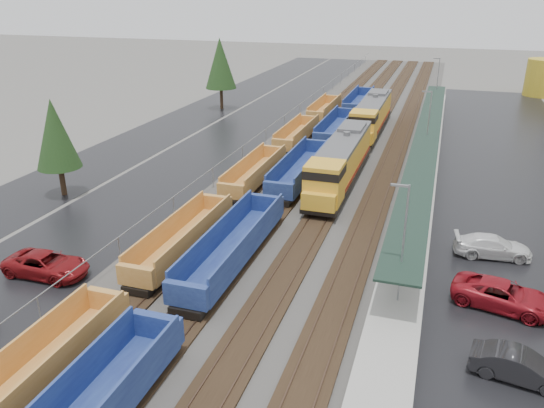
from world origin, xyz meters
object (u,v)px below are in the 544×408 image
at_px(well_string_blue, 273,201).
at_px(parked_car_west_c, 47,265).
at_px(parked_car_east_a, 520,367).
at_px(parked_car_east_b, 503,295).
at_px(well_string_yellow, 224,201).
at_px(locomotive_lead, 341,162).
at_px(locomotive_trail, 372,116).
at_px(storage_tank, 544,78).
at_px(parked_car_east_c, 493,247).

height_order(well_string_blue, parked_car_west_c, well_string_blue).
xyz_separation_m(parked_car_east_a, parked_car_east_b, (-0.29, 6.63, 0.05)).
height_order(well_string_yellow, parked_car_east_a, well_string_yellow).
distance_m(well_string_yellow, parked_car_east_a, 26.36).
distance_m(locomotive_lead, locomotive_trail, 21.00).
xyz_separation_m(well_string_yellow, storage_tank, (33.41, 67.59, 2.08)).
distance_m(locomotive_trail, parked_car_west_c, 46.84).
relative_size(locomotive_trail, well_string_yellow, 0.22).
bearing_deg(storage_tank, parked_car_east_b, -98.94).
relative_size(well_string_blue, parked_car_east_c, 19.58).
bearing_deg(well_string_blue, storage_tank, 66.17).
relative_size(locomotive_trail, parked_car_east_b, 3.44).
distance_m(locomotive_trail, well_string_yellow, 31.86).
xyz_separation_m(storage_tank, parked_car_east_b, (-11.93, -75.81, -2.39)).
bearing_deg(parked_car_east_b, well_string_blue, 75.58).
relative_size(parked_car_west_c, parked_car_east_b, 0.97).
xyz_separation_m(locomotive_trail, parked_car_west_c, (-15.22, -44.27, -1.64)).
distance_m(well_string_blue, parked_car_east_a, 23.83).
relative_size(locomotive_lead, well_string_blue, 0.19).
xyz_separation_m(well_string_blue, parked_car_east_a, (17.78, -15.86, -0.45)).
height_order(well_string_yellow, parked_car_east_c, well_string_yellow).
distance_m(locomotive_trail, well_string_blue, 30.10).
bearing_deg(storage_tank, parked_car_east_a, -98.03).
bearing_deg(parked_car_east_a, locomotive_trail, 26.40).
bearing_deg(well_string_blue, locomotive_trail, 82.36).
relative_size(locomotive_lead, parked_car_east_a, 4.35).
bearing_deg(well_string_yellow, parked_car_east_b, -20.95).
height_order(well_string_blue, parked_car_east_b, well_string_blue).
bearing_deg(locomotive_lead, parked_car_east_a, -60.82).
bearing_deg(parked_car_east_c, well_string_blue, 75.52).
bearing_deg(locomotive_lead, storage_tank, 66.26).
bearing_deg(locomotive_trail, well_string_blue, -97.64).
relative_size(well_string_blue, parked_car_east_b, 17.74).
bearing_deg(locomotive_lead, parked_car_east_c, -40.09).
distance_m(locomotive_trail, storage_tank, 44.71).
relative_size(locomotive_trail, parked_car_east_a, 4.35).
height_order(locomotive_trail, well_string_yellow, locomotive_trail).
height_order(well_string_blue, parked_car_east_c, well_string_blue).
relative_size(well_string_yellow, well_string_blue, 0.87).
bearing_deg(parked_car_west_c, parked_car_east_a, -93.66).
xyz_separation_m(well_string_yellow, parked_car_east_a, (21.78, -14.86, -0.36)).
distance_m(locomotive_lead, well_string_yellow, 12.73).
bearing_deg(locomotive_trail, storage_tank, 55.36).
relative_size(storage_tank, parked_car_west_c, 1.12).
height_order(locomotive_lead, parked_car_east_a, locomotive_lead).
xyz_separation_m(locomotive_lead, well_string_yellow, (-8.00, -9.81, -1.31)).
bearing_deg(parked_car_west_c, parked_car_east_c, -67.93).
height_order(storage_tank, parked_car_east_b, storage_tank).
height_order(well_string_blue, storage_tank, storage_tank).
relative_size(storage_tank, parked_car_east_a, 1.38).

